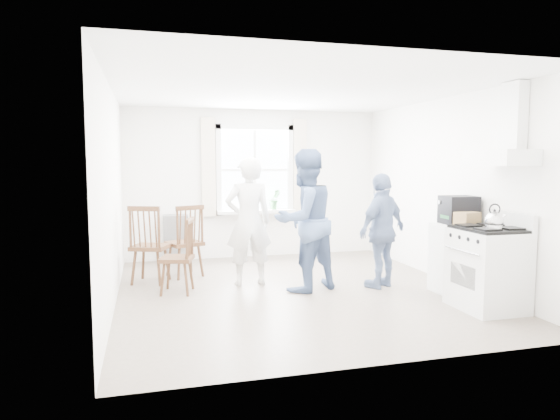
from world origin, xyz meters
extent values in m
cube|color=gray|center=(0.00, 0.00, -0.01)|extent=(4.62, 5.12, 0.02)
cube|color=white|center=(0.00, 2.52, 1.30)|extent=(4.62, 0.04, 2.64)
cube|color=white|center=(0.00, -2.52, 1.30)|extent=(4.62, 0.04, 2.64)
cube|color=white|center=(-2.27, 0.00, 1.30)|extent=(0.04, 5.12, 2.64)
cube|color=white|center=(2.27, 0.00, 1.30)|extent=(0.04, 5.12, 2.64)
cube|color=white|center=(0.00, 0.00, 2.61)|extent=(4.62, 5.12, 0.02)
cube|color=white|center=(0.00, 2.48, 1.55)|extent=(1.20, 0.02, 1.40)
cube|color=white|center=(0.00, 2.46, 2.29)|extent=(1.38, 0.09, 0.09)
cube|color=white|center=(0.00, 2.46, 0.81)|extent=(1.38, 0.09, 0.09)
cube|color=white|center=(-0.65, 2.46, 1.55)|extent=(0.09, 0.09, 1.58)
cube|color=white|center=(0.65, 2.46, 1.55)|extent=(0.09, 0.09, 1.58)
cube|color=white|center=(0.00, 2.38, 0.82)|extent=(1.38, 0.24, 0.06)
cube|color=beige|center=(-0.82, 2.44, 1.60)|extent=(0.24, 0.05, 1.70)
cube|color=beige|center=(0.82, 2.44, 1.60)|extent=(0.24, 0.05, 1.70)
cube|color=white|center=(2.02, -1.35, 1.74)|extent=(0.45, 0.76, 0.18)
cube|color=white|center=(2.17, -1.35, 2.21)|extent=(0.14, 0.30, 0.76)
cube|color=slate|center=(-1.40, 2.33, 0.40)|extent=(0.40, 0.30, 0.80)
cube|color=silver|center=(1.91, -1.35, 0.46)|extent=(0.65, 0.76, 0.92)
cube|color=black|center=(1.91, -1.35, 0.94)|extent=(0.61, 0.72, 0.03)
cube|color=silver|center=(2.20, -1.35, 1.02)|extent=(0.06, 0.76, 0.20)
cylinder|color=silver|center=(1.56, -1.35, 0.70)|extent=(0.02, 0.61, 0.02)
sphere|color=silver|center=(1.84, -1.52, 1.05)|extent=(0.21, 0.21, 0.21)
cylinder|color=silver|center=(1.84, -1.52, 0.99)|extent=(0.19, 0.19, 0.04)
torus|color=black|center=(1.84, -1.52, 1.18)|extent=(0.13, 0.05, 0.13)
cube|color=white|center=(1.98, -0.65, 0.45)|extent=(0.50, 0.55, 0.90)
cube|color=black|center=(2.01, -0.62, 1.00)|extent=(0.43, 0.39, 0.19)
cube|color=black|center=(2.01, -0.62, 1.18)|extent=(0.43, 0.39, 0.17)
cube|color=olive|center=(1.95, -0.88, 0.99)|extent=(0.32, 0.27, 0.18)
cube|color=#3F2514|center=(-1.33, 1.24, 0.49)|extent=(0.59, 0.58, 0.05)
cube|color=#3F2514|center=(-1.26, 1.05, 0.78)|extent=(0.43, 0.23, 0.59)
cylinder|color=#3F2514|center=(-1.33, 1.24, 0.23)|extent=(0.04, 0.04, 0.47)
cube|color=#3F2514|center=(-1.83, 0.97, 0.50)|extent=(0.60, 0.59, 0.06)
cube|color=#3F2514|center=(-1.90, 0.78, 0.81)|extent=(0.44, 0.23, 0.60)
cylinder|color=#3F2514|center=(-1.83, 0.97, 0.24)|extent=(0.04, 0.04, 0.48)
cube|color=#3F2514|center=(-1.50, 0.31, 0.45)|extent=(0.50, 0.51, 0.05)
cube|color=#3F2514|center=(-1.33, 0.26, 0.72)|extent=(0.17, 0.40, 0.54)
cylinder|color=#3F2514|center=(-1.50, 0.31, 0.21)|extent=(0.04, 0.04, 0.43)
imported|color=white|center=(-0.52, 0.49, 0.88)|extent=(0.65, 0.65, 1.76)
imported|color=#4E6592|center=(0.13, 0.00, 0.93)|extent=(1.18, 1.18, 1.86)
imported|color=navy|center=(1.20, -0.11, 0.77)|extent=(1.22, 1.22, 1.54)
imported|color=#306E36|center=(0.34, 2.36, 1.03)|extent=(0.21, 0.21, 0.36)
camera|label=1|loc=(-1.85, -6.17, 1.70)|focal=32.00mm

